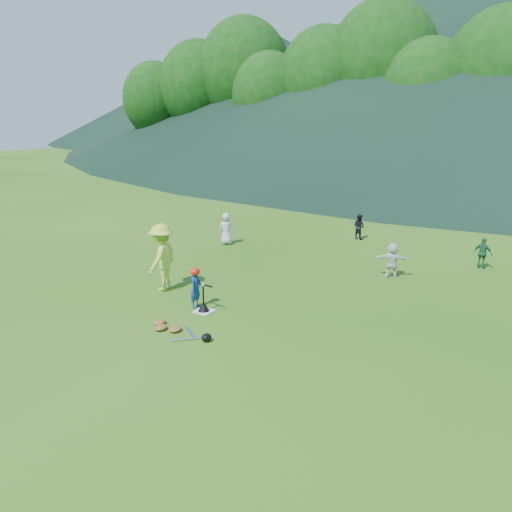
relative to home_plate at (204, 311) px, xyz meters
The scene contains 15 objects.
ground 0.01m from the home_plate, ahead, with size 120.00×120.00×0.00m, color #265012.
home_plate is the anchor object (origin of this frame).
baseball 0.73m from the home_plate, ahead, with size 0.08×0.08×0.08m, color white.
batter_child 0.64m from the home_plate, 160.07° to the left, with size 0.39×0.26×1.07m, color navy.
adult_coach 2.39m from the home_plate, 160.89° to the left, with size 1.26×0.72×1.95m, color #BDDF41.
fielder_a 7.00m from the home_plate, 121.23° to the left, with size 0.61×0.40×1.25m, color silver.
fielder_b 9.61m from the home_plate, 87.48° to the left, with size 0.50×0.39×1.03m, color black.
fielder_c 9.61m from the home_plate, 55.86° to the left, with size 0.61×0.25×1.04m, color #1C603C.
fielder_d 6.30m from the home_plate, 59.75° to the left, with size 1.03×0.33×1.11m, color white.
batting_tee 0.12m from the home_plate, ahead, with size 0.30×0.30×0.68m.
batter_gear 1.02m from the home_plate, 159.21° to the left, with size 0.73×0.26×0.43m.
equipment_pile 1.37m from the home_plate, 81.03° to the right, with size 1.80×0.84×0.19m.
outfield_fence 28.01m from the home_plate, 90.00° to the left, with size 70.07×0.08×1.33m.
tree_line 34.81m from the home_plate, 89.65° to the left, with size 70.04×11.40×14.82m.
distant_hills 83.52m from the home_plate, 95.33° to the left, with size 155.00×140.00×32.00m.
Camera 1 is at (7.67, -9.39, 4.93)m, focal length 35.00 mm.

